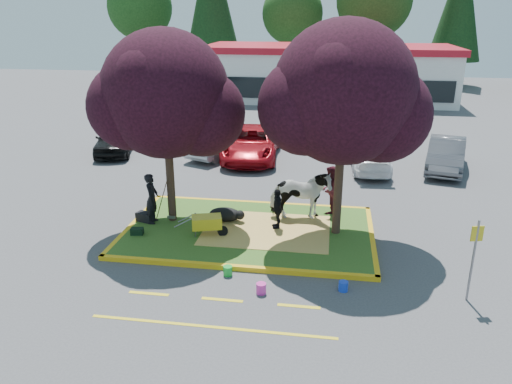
# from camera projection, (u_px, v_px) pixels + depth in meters

# --- Properties ---
(ground) EXTENTS (90.00, 90.00, 0.00)m
(ground) POSITION_uv_depth(u_px,v_px,m) (249.00, 233.00, 16.91)
(ground) COLOR #424244
(ground) RESTS_ON ground
(median_island) EXTENTS (8.00, 5.00, 0.15)m
(median_island) POSITION_uv_depth(u_px,v_px,m) (249.00, 231.00, 16.88)
(median_island) COLOR #32581B
(median_island) RESTS_ON ground
(curb_near) EXTENTS (8.30, 0.16, 0.15)m
(curb_near) POSITION_uv_depth(u_px,v_px,m) (234.00, 268.00, 14.49)
(curb_near) COLOR yellow
(curb_near) RESTS_ON ground
(curb_far) EXTENTS (8.30, 0.16, 0.15)m
(curb_far) POSITION_uv_depth(u_px,v_px,m) (260.00, 204.00, 19.28)
(curb_far) COLOR yellow
(curb_far) RESTS_ON ground
(curb_left) EXTENTS (0.16, 5.30, 0.15)m
(curb_left) POSITION_uv_depth(u_px,v_px,m) (134.00, 224.00, 17.47)
(curb_left) COLOR yellow
(curb_left) RESTS_ON ground
(curb_right) EXTENTS (0.16, 5.30, 0.15)m
(curb_right) POSITION_uv_depth(u_px,v_px,m) (372.00, 239.00, 16.29)
(curb_right) COLOR yellow
(curb_right) RESTS_ON ground
(straw_bedding) EXTENTS (4.20, 3.00, 0.01)m
(straw_bedding) POSITION_uv_depth(u_px,v_px,m) (267.00, 230.00, 16.77)
(straw_bedding) COLOR #E9C260
(straw_bedding) RESTS_ON median_island
(tree_purple_left) EXTENTS (5.06, 4.20, 6.51)m
(tree_purple_left) POSITION_uv_depth(u_px,v_px,m) (166.00, 100.00, 16.17)
(tree_purple_left) COLOR black
(tree_purple_left) RESTS_ON median_island
(tree_purple_right) EXTENTS (5.30, 4.40, 6.82)m
(tree_purple_right) POSITION_uv_depth(u_px,v_px,m) (344.00, 100.00, 15.09)
(tree_purple_right) COLOR black
(tree_purple_right) RESTS_ON median_island
(fire_lane_stripe_a) EXTENTS (1.10, 0.12, 0.01)m
(fire_lane_stripe_a) POSITION_uv_depth(u_px,v_px,m) (149.00, 293.00, 13.29)
(fire_lane_stripe_a) COLOR yellow
(fire_lane_stripe_a) RESTS_ON ground
(fire_lane_stripe_b) EXTENTS (1.10, 0.12, 0.01)m
(fire_lane_stripe_b) POSITION_uv_depth(u_px,v_px,m) (222.00, 300.00, 13.01)
(fire_lane_stripe_b) COLOR yellow
(fire_lane_stripe_b) RESTS_ON ground
(fire_lane_stripe_c) EXTENTS (1.10, 0.12, 0.01)m
(fire_lane_stripe_c) POSITION_uv_depth(u_px,v_px,m) (299.00, 306.00, 12.72)
(fire_lane_stripe_c) COLOR yellow
(fire_lane_stripe_c) RESTS_ON ground
(fire_lane_long) EXTENTS (6.00, 0.10, 0.01)m
(fire_lane_long) POSITION_uv_depth(u_px,v_px,m) (211.00, 327.00, 11.89)
(fire_lane_long) COLOR yellow
(fire_lane_long) RESTS_ON ground
(retail_building) EXTENTS (20.40, 8.40, 4.40)m
(retail_building) POSITION_uv_depth(u_px,v_px,m) (328.00, 72.00, 41.82)
(retail_building) COLOR silver
(retail_building) RESTS_ON ground
(treeline) EXTENTS (46.58, 7.80, 14.63)m
(treeline) POSITION_uv_depth(u_px,v_px,m) (325.00, 4.00, 48.99)
(treeline) COLOR black
(treeline) RESTS_ON ground
(cow) EXTENTS (2.20, 1.20, 1.77)m
(cow) POSITION_uv_depth(u_px,v_px,m) (300.00, 195.00, 17.39)
(cow) COLOR white
(cow) RESTS_ON median_island
(calf) EXTENTS (1.15, 0.69, 0.49)m
(calf) POSITION_uv_depth(u_px,v_px,m) (225.00, 214.00, 17.44)
(calf) COLOR black
(calf) RESTS_ON median_island
(handler) EXTENTS (0.47, 0.67, 1.76)m
(handler) POSITION_uv_depth(u_px,v_px,m) (152.00, 198.00, 17.12)
(handler) COLOR black
(handler) RESTS_ON median_island
(visitor_a) EXTENTS (0.89, 1.01, 1.75)m
(visitor_a) POSITION_uv_depth(u_px,v_px,m) (330.00, 190.00, 17.97)
(visitor_a) COLOR #4F1621
(visitor_a) RESTS_ON median_island
(visitor_b) EXTENTS (0.51, 0.87, 1.39)m
(visitor_b) POSITION_uv_depth(u_px,v_px,m) (277.00, 209.00, 16.74)
(visitor_b) COLOR black
(visitor_b) RESTS_ON median_island
(wheelbarrow) EXTENTS (1.73, 0.83, 0.65)m
(wheelbarrow) POSITION_uv_depth(u_px,v_px,m) (207.00, 222.00, 16.27)
(wheelbarrow) COLOR black
(wheelbarrow) RESTS_ON median_island
(gear_bag_dark) EXTENTS (0.69, 0.52, 0.32)m
(gear_bag_dark) POSITION_uv_depth(u_px,v_px,m) (145.00, 217.00, 17.44)
(gear_bag_dark) COLOR black
(gear_bag_dark) RESTS_ON median_island
(gear_bag_green) EXTENTS (0.44, 0.31, 0.22)m
(gear_bag_green) POSITION_uv_depth(u_px,v_px,m) (137.00, 231.00, 16.43)
(gear_bag_green) COLOR black
(gear_bag_green) RESTS_ON median_island
(sign_post) EXTENTS (0.31, 0.11, 2.26)m
(sign_post) POSITION_uv_depth(u_px,v_px,m) (474.00, 252.00, 12.54)
(sign_post) COLOR slate
(sign_post) RESTS_ON ground
(bucket_green) EXTENTS (0.30, 0.30, 0.28)m
(bucket_green) POSITION_uv_depth(u_px,v_px,m) (228.00, 271.00, 14.18)
(bucket_green) COLOR green
(bucket_green) RESTS_ON ground
(bucket_pink) EXTENTS (0.35, 0.35, 0.29)m
(bucket_pink) POSITION_uv_depth(u_px,v_px,m) (261.00, 288.00, 13.27)
(bucket_pink) COLOR #D8309C
(bucket_pink) RESTS_ON ground
(bucket_blue) EXTENTS (0.27, 0.27, 0.27)m
(bucket_blue) POSITION_uv_depth(u_px,v_px,m) (343.00, 286.00, 13.39)
(bucket_blue) COLOR blue
(bucket_blue) RESTS_ON ground
(car_black) EXTENTS (2.83, 4.71, 1.50)m
(car_black) POSITION_uv_depth(u_px,v_px,m) (115.00, 139.00, 26.24)
(car_black) COLOR black
(car_black) RESTS_ON ground
(car_silver) EXTENTS (2.93, 4.46, 1.39)m
(car_silver) POSITION_uv_depth(u_px,v_px,m) (220.00, 143.00, 25.71)
(car_silver) COLOR #AFB3B8
(car_silver) RESTS_ON ground
(car_red) EXTENTS (2.92, 5.83, 1.58)m
(car_red) POSITION_uv_depth(u_px,v_px,m) (251.00, 143.00, 25.22)
(car_red) COLOR #A20D16
(car_red) RESTS_ON ground
(car_white) EXTENTS (1.96, 4.36, 1.24)m
(car_white) POSITION_uv_depth(u_px,v_px,m) (370.00, 158.00, 23.36)
(car_white) COLOR white
(car_white) RESTS_ON ground
(car_grey) EXTENTS (2.58, 4.82, 1.51)m
(car_grey) POSITION_uv_depth(u_px,v_px,m) (446.00, 155.00, 23.35)
(car_grey) COLOR #505157
(car_grey) RESTS_ON ground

